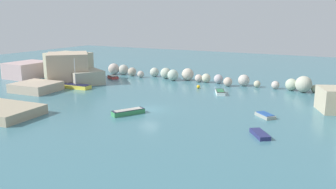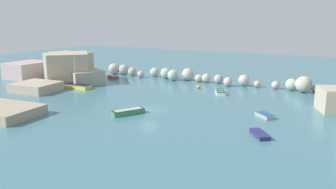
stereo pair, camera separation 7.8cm
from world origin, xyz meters
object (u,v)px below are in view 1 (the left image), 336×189
at_px(moored_boat_6, 128,112).
at_px(moored_boat_0, 76,86).
at_px(channel_buoy, 198,87).
at_px(moored_boat_4, 260,134).
at_px(moored_boat_3, 265,115).
at_px(stone_dock, 2,111).
at_px(moored_boat_1, 113,77).
at_px(moored_boat_5, 220,92).

bearing_deg(moored_boat_6, moored_boat_0, 91.70).
height_order(channel_buoy, moored_boat_4, channel_buoy).
relative_size(channel_buoy, moored_boat_3, 0.21).
distance_m(channel_buoy, moored_boat_3, 19.16).
distance_m(moored_boat_4, moored_boat_6, 17.06).
xyz_separation_m(stone_dock, moored_boat_6, (13.83, 8.12, -0.27)).
xyz_separation_m(moored_boat_1, moored_boat_4, (35.03, -21.05, -0.09)).
distance_m(moored_boat_5, moored_boat_6, 18.24).
bearing_deg(moored_boat_5, moored_boat_1, -123.86).
height_order(moored_boat_3, moored_boat_4, moored_boat_3).
relative_size(moored_boat_3, moored_boat_5, 0.83).
height_order(moored_boat_5, moored_boat_6, moored_boat_6).
bearing_deg(moored_boat_3, moored_boat_0, 38.91).
bearing_deg(channel_buoy, moored_boat_4, -52.03).
xyz_separation_m(moored_boat_1, moored_boat_6, (17.97, -20.68, 0.03)).
height_order(channel_buoy, moored_boat_1, channel_buoy).
distance_m(stone_dock, moored_boat_1, 29.10).
xyz_separation_m(channel_buoy, moored_boat_4, (15.60, -19.99, -0.09)).
xyz_separation_m(moored_boat_3, moored_boat_6, (-15.94, -7.07, 0.11)).
height_order(moored_boat_4, moored_boat_5, moored_boat_5).
xyz_separation_m(channel_buoy, moored_boat_5, (4.94, -2.54, 0.01)).
xyz_separation_m(moored_boat_0, moored_boat_5, (24.11, 7.54, -0.05)).
relative_size(moored_boat_0, moored_boat_6, 1.29).
bearing_deg(moored_boat_1, moored_boat_6, -17.56).
bearing_deg(stone_dock, moored_boat_1, 98.18).
bearing_deg(moored_boat_4, stone_dock, -111.15).
height_order(stone_dock, channel_buoy, stone_dock).
xyz_separation_m(moored_boat_0, moored_boat_4, (34.78, -9.92, -0.16)).
bearing_deg(moored_boat_3, moored_boat_4, 141.69).
xyz_separation_m(moored_boat_4, moored_boat_5, (-10.66, 17.46, 0.10)).
relative_size(stone_dock, moored_boat_6, 2.08).
bearing_deg(moored_boat_1, channel_buoy, 28.32).
distance_m(moored_boat_4, moored_boat_5, 20.46).
height_order(channel_buoy, moored_boat_0, moored_boat_0).
relative_size(moored_boat_3, moored_boat_4, 0.90).
bearing_deg(moored_boat_1, moored_boat_5, 23.05).
bearing_deg(channel_buoy, moored_boat_1, 176.88).
bearing_deg(moored_boat_0, moored_boat_5, -165.80).
xyz_separation_m(channel_buoy, moored_boat_1, (-19.42, 1.06, 0.00)).
bearing_deg(moored_boat_4, channel_buoy, -177.25).
height_order(stone_dock, moored_boat_5, stone_dock).
relative_size(channel_buoy, moored_boat_4, 0.19).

